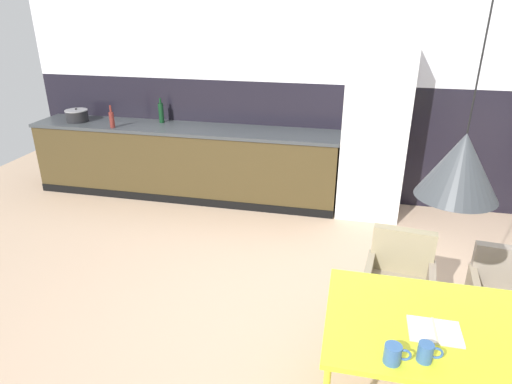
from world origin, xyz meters
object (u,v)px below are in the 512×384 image
Objects in this scene: mug_white_ceramic at (393,354)px; armchair_facing_counter at (506,289)px; refrigerator_column at (374,131)px; bottle_oil_tall at (112,119)px; open_book at (435,331)px; pendant_lamp_over_table_near at (461,166)px; bottle_vinegar_dark at (161,112)px; mug_dark_espresso at (426,352)px; dining_table at (500,340)px; armchair_head_of_table at (400,272)px; cooking_pot at (77,116)px.

armchair_facing_counter is at bearing 53.75° from mug_white_ceramic.
refrigerator_column is 15.51× the size of mug_white_ceramic.
refrigerator_column is 7.21× the size of bottle_oil_tall.
pendant_lamp_over_table_near is (-0.02, 0.03, 0.91)m from open_book.
mug_white_ceramic is 0.10× the size of pendant_lamp_over_table_near.
pendant_lamp_over_table_near is at bearing -47.48° from bottle_vinegar_dark.
mug_dark_espresso is 0.93× the size of mug_white_ceramic.
pendant_lamp_over_table_near is (0.05, 0.25, 0.87)m from mug_dark_espresso.
bottle_oil_tall is 4.46m from pendant_lamp_over_table_near.
dining_table is (0.62, -2.99, -0.29)m from refrigerator_column.
bottle_vinegar_dark is at bearing 176.72° from refrigerator_column.
armchair_head_of_table is 2.78× the size of cooking_pot.
open_book is at bearing 101.78° from armchair_head_of_table.
bottle_oil_tall is at bearing 140.42° from open_book.
open_book is at bearing -47.52° from bottle_vinegar_dark.
open_book is 0.85× the size of bottle_vinegar_dark.
refrigerator_column is 2.53× the size of armchair_head_of_table.
pendant_lamp_over_table_near reaches higher than mug_white_ceramic.
bottle_vinegar_dark reaches higher than mug_white_ceramic.
refrigerator_column is at bearing 95.25° from open_book.
mug_dark_espresso is (-0.08, -0.22, 0.04)m from open_book.
armchair_head_of_table is at bearing 94.60° from open_book.
armchair_facing_counter is 0.55× the size of pendant_lamp_over_table_near.
armchair_head_of_table is at bearing 2.85° from armchair_facing_counter.
pendant_lamp_over_table_near reaches higher than dining_table.
pendant_lamp_over_table_near is (3.40, -2.80, 0.65)m from bottle_oil_tall.
pendant_lamp_over_table_near is at bearing 55.02° from mug_white_ceramic.
bottle_vinegar_dark is 0.23× the size of pendant_lamp_over_table_near.
bottle_oil_tall is (-3.35, 1.87, 0.53)m from armchair_head_of_table.
mug_dark_espresso is 0.09× the size of pendant_lamp_over_table_near.
pendant_lamp_over_table_near reaches higher than armchair_head_of_table.
armchair_head_of_table is (-0.42, 0.90, -0.21)m from dining_table.
bottle_vinegar_dark is (-3.28, 3.14, 0.34)m from dining_table.
refrigerator_column reaches higher than mug_white_ceramic.
mug_dark_espresso is (-0.73, -1.15, 0.33)m from armchair_facing_counter.
mug_white_ceramic is 0.41× the size of bottle_vinegar_dark.
cooking_pot reaches higher than mug_dark_espresso.
mug_white_ceramic is at bearing 59.10° from armchair_facing_counter.
pendant_lamp_over_table_near is at bearing 58.69° from armchair_facing_counter.
mug_white_ceramic is (-0.15, -0.05, -0.00)m from mug_dark_espresso.
dining_table is at bearing -78.23° from refrigerator_column.
pendant_lamp_over_table_near reaches higher than cooking_pot.
armchair_facing_counter is 0.73m from armchair_head_of_table.
open_book is 0.20× the size of pendant_lamp_over_table_near.
cooking_pot is (-3.96, 3.24, 0.19)m from mug_dark_espresso.
dining_table reaches higher than armchair_facing_counter.
pendant_lamp_over_table_near reaches higher than bottle_vinegar_dark.
mug_white_ceramic is at bearing -89.13° from refrigerator_column.
cooking_pot is 5.05m from pendant_lamp_over_table_near.
open_book is at bearing 49.45° from mug_white_ceramic.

